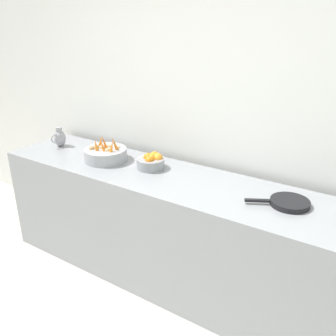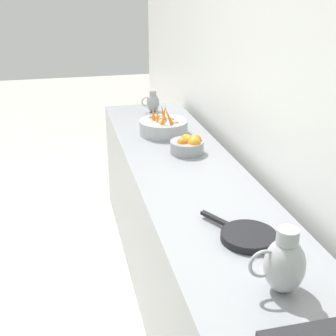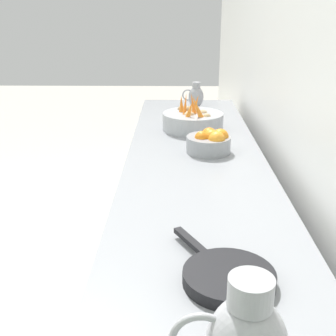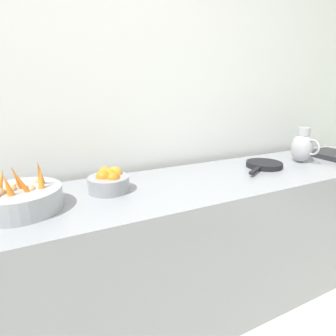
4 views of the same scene
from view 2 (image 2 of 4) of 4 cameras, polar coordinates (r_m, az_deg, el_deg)
tile_wall_left at (r=2.10m, az=19.83°, el=8.77°), size 0.10×7.68×3.00m
prep_counter at (r=2.77m, az=3.44°, el=-10.33°), size 0.66×3.39×0.90m
vegetable_colander at (r=3.31m, az=-0.58°, el=5.16°), size 0.35×0.35×0.22m
orange_bowl at (r=2.95m, az=2.50°, el=2.88°), size 0.22×0.22×0.12m
metal_pitcher_tall at (r=1.72m, az=14.09°, el=-11.34°), size 0.21×0.15×0.25m
metal_pitcher_short at (r=3.85m, az=-1.89°, el=8.11°), size 0.15×0.10×0.18m
skillet_on_counter at (r=2.04m, az=9.78°, el=-8.27°), size 0.27×0.37×0.03m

